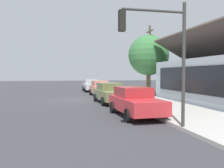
{
  "coord_description": "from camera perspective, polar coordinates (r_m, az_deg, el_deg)",
  "views": [
    {
      "loc": [
        21.4,
        -1.36,
        2.34
      ],
      "look_at": [
        1.12,
        3.17,
        1.44
      ],
      "focal_mm": 38.21,
      "sensor_mm": 36.0,
      "label": 1
    }
  ],
  "objects": [
    {
      "name": "car_silver",
      "position": [
        31.58,
        -5.02,
        -0.29
      ],
      "size": [
        4.57,
        2.1,
        1.59
      ],
      "rotation": [
        0.0,
        0.0,
        -0.01
      ],
      "color": "silver",
      "rests_on": "ground"
    },
    {
      "name": "utility_pole_wooden",
      "position": [
        26.09,
        8.98,
        5.94
      ],
      "size": [
        1.8,
        0.24,
        7.5
      ],
      "color": "brown",
      "rests_on": "ground"
    },
    {
      "name": "shade_tree",
      "position": [
        26.53,
        8.74,
        6.8
      ],
      "size": [
        4.42,
        4.42,
        6.58
      ],
      "color": "brown",
      "rests_on": "ground"
    },
    {
      "name": "car_coral",
      "position": [
        25.04,
        -2.78,
        -1.01
      ],
      "size": [
        4.57,
        2.01,
        1.59
      ],
      "rotation": [
        0.0,
        0.0,
        0.02
      ],
      "color": "#EA8C75",
      "rests_on": "ground"
    },
    {
      "name": "car_olive",
      "position": [
        18.98,
        -0.49,
        -2.12
      ],
      "size": [
        4.74,
        2.2,
        1.59
      ],
      "rotation": [
        0.0,
        0.0,
        0.04
      ],
      "color": "olive",
      "rests_on": "ground"
    },
    {
      "name": "fire_hydrant_red",
      "position": [
        19.53,
        4.01,
        -2.93
      ],
      "size": [
        0.22,
        0.22,
        0.71
      ],
      "color": "red",
      "rests_on": "sidewalk_curb"
    },
    {
      "name": "car_cherry",
      "position": [
        13.19,
        5.53,
        -4.15
      ],
      "size": [
        4.71,
        2.19,
        1.59
      ],
      "rotation": [
        0.0,
        0.0,
        0.03
      ],
      "color": "red",
      "rests_on": "ground"
    },
    {
      "name": "traffic_light_main",
      "position": [
        9.73,
        11.28,
        9.24
      ],
      "size": [
        0.37,
        2.79,
        5.2
      ],
      "color": "#383833",
      "rests_on": "ground"
    },
    {
      "name": "sidewalk_curb",
      "position": [
        22.61,
        5.41,
        -3.26
      ],
      "size": [
        60.0,
        4.2,
        0.16
      ],
      "primitive_type": "cube",
      "color": "#B2AFA8",
      "rests_on": "ground"
    },
    {
      "name": "ground_plane",
      "position": [
        21.57,
        -8.92,
        -3.77
      ],
      "size": [
        120.0,
        120.0,
        0.0
      ],
      "primitive_type": "plane",
      "color": "#38383D"
    }
  ]
}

